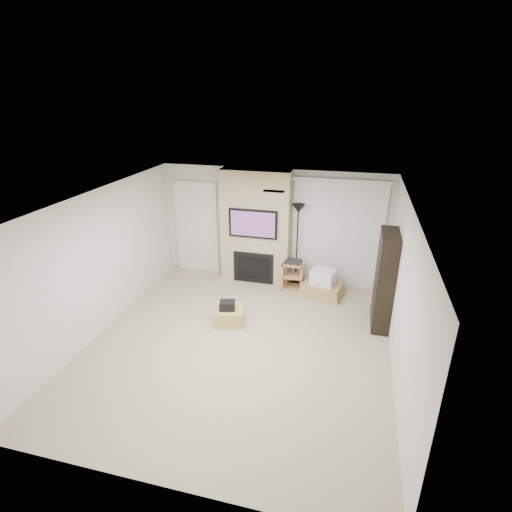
% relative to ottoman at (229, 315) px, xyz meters
% --- Properties ---
extents(floor, '(5.00, 5.50, 0.00)m').
position_rel_ottoman_xyz_m(floor, '(0.37, -0.63, -0.15)').
color(floor, tan).
rests_on(floor, ground).
extents(ceiling, '(5.00, 5.50, 0.00)m').
position_rel_ottoman_xyz_m(ceiling, '(0.37, -0.63, 2.35)').
color(ceiling, white).
rests_on(ceiling, wall_back).
extents(wall_back, '(5.00, 0.00, 2.50)m').
position_rel_ottoman_xyz_m(wall_back, '(0.37, 2.12, 1.10)').
color(wall_back, silver).
rests_on(wall_back, ground).
extents(wall_front, '(5.00, 0.00, 2.50)m').
position_rel_ottoman_xyz_m(wall_front, '(0.37, -3.38, 1.10)').
color(wall_front, silver).
rests_on(wall_front, ground).
extents(wall_left, '(0.00, 5.50, 2.50)m').
position_rel_ottoman_xyz_m(wall_left, '(-2.13, -0.63, 1.10)').
color(wall_left, silver).
rests_on(wall_left, ground).
extents(wall_right, '(0.00, 5.50, 2.50)m').
position_rel_ottoman_xyz_m(wall_right, '(2.87, -0.63, 1.10)').
color(wall_right, silver).
rests_on(wall_right, ground).
extents(hvac_vent, '(0.35, 0.18, 0.01)m').
position_rel_ottoman_xyz_m(hvac_vent, '(0.77, 0.17, 2.35)').
color(hvac_vent, silver).
rests_on(hvac_vent, ceiling).
extents(ottoman, '(0.60, 0.60, 0.30)m').
position_rel_ottoman_xyz_m(ottoman, '(0.00, 0.00, 0.00)').
color(ottoman, tan).
rests_on(ottoman, floor).
extents(black_bag, '(0.32, 0.28, 0.16)m').
position_rel_ottoman_xyz_m(black_bag, '(-0.02, -0.05, 0.23)').
color(black_bag, black).
rests_on(black_bag, ottoman).
extents(fireplace_wall, '(1.50, 0.47, 2.50)m').
position_rel_ottoman_xyz_m(fireplace_wall, '(0.02, 1.91, 1.09)').
color(fireplace_wall, tan).
rests_on(fireplace_wall, floor).
extents(entry_door, '(1.02, 0.11, 2.14)m').
position_rel_ottoman_xyz_m(entry_door, '(-1.43, 2.08, 0.90)').
color(entry_door, silver).
rests_on(entry_door, floor).
extents(vertical_blinds, '(1.98, 0.10, 2.37)m').
position_rel_ottoman_xyz_m(vertical_blinds, '(1.77, 2.07, 1.12)').
color(vertical_blinds, silver).
rests_on(vertical_blinds, floor).
extents(floor_lamp, '(0.27, 0.27, 1.84)m').
position_rel_ottoman_xyz_m(floor_lamp, '(0.94, 1.87, 1.30)').
color(floor_lamp, black).
rests_on(floor_lamp, floor).
extents(av_stand, '(0.45, 0.38, 0.66)m').
position_rel_ottoman_xyz_m(av_stand, '(0.91, 1.67, 0.20)').
color(av_stand, tan).
rests_on(av_stand, floor).
extents(box_stack, '(0.98, 0.82, 0.58)m').
position_rel_ottoman_xyz_m(box_stack, '(1.57, 1.52, 0.07)').
color(box_stack, tan).
rests_on(box_stack, floor).
extents(bookshelf, '(0.30, 0.80, 1.80)m').
position_rel_ottoman_xyz_m(bookshelf, '(2.70, 0.62, 0.75)').
color(bookshelf, black).
rests_on(bookshelf, floor).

